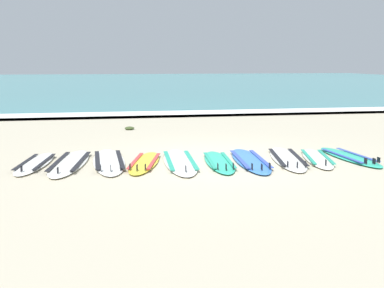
# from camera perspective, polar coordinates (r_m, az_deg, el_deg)

# --- Properties ---
(ground_plane) EXTENTS (80.00, 80.00, 0.00)m
(ground_plane) POSITION_cam_1_polar(r_m,az_deg,el_deg) (9.28, 3.44, -2.22)
(ground_plane) COLOR #B7AD93
(sea) EXTENTS (80.00, 60.00, 0.10)m
(sea) POSITION_cam_1_polar(r_m,az_deg,el_deg) (46.43, -7.22, 7.93)
(sea) COLOR teal
(sea) RESTS_ON ground
(wave_foam_strip) EXTENTS (80.00, 1.35, 0.11)m
(wave_foam_strip) POSITION_cam_1_polar(r_m,az_deg,el_deg) (17.26, -2.76, 3.87)
(wave_foam_strip) COLOR white
(wave_foam_strip) RESTS_ON ground
(surfboard_0) EXTENTS (0.77, 2.12, 0.18)m
(surfboard_0) POSITION_cam_1_polar(r_m,az_deg,el_deg) (9.44, -19.51, -2.36)
(surfboard_0) COLOR white
(surfboard_0) RESTS_ON ground
(surfboard_1) EXTENTS (0.92, 2.59, 0.18)m
(surfboard_1) POSITION_cam_1_polar(r_m,az_deg,el_deg) (9.29, -15.43, -2.33)
(surfboard_1) COLOR silver
(surfboard_1) RESTS_ON ground
(surfboard_2) EXTENTS (0.77, 2.58, 0.18)m
(surfboard_2) POSITION_cam_1_polar(r_m,az_deg,el_deg) (9.25, -10.64, -2.19)
(surfboard_2) COLOR white
(surfboard_2) RESTS_ON ground
(surfboard_3) EXTENTS (0.99, 2.16, 0.18)m
(surfboard_3) POSITION_cam_1_polar(r_m,az_deg,el_deg) (9.03, -6.12, -2.38)
(surfboard_3) COLOR yellow
(surfboard_3) RESTS_ON ground
(surfboard_4) EXTENTS (0.72, 2.56, 0.18)m
(surfboard_4) POSITION_cam_1_polar(r_m,az_deg,el_deg) (9.06, -1.56, -2.27)
(surfboard_4) COLOR white
(surfboard_4) RESTS_ON ground
(surfboard_5) EXTENTS (0.68, 2.16, 0.18)m
(surfboard_5) POSITION_cam_1_polar(r_m,az_deg,el_deg) (9.06, 3.49, -2.28)
(surfboard_5) COLOR #2DB793
(surfboard_5) RESTS_ON ground
(surfboard_6) EXTENTS (0.78, 2.49, 0.18)m
(surfboard_6) POSITION_cam_1_polar(r_m,az_deg,el_deg) (9.25, 7.47, -2.10)
(surfboard_6) COLOR #3875CC
(surfboard_6) RESTS_ON ground
(surfboard_7) EXTENTS (1.05, 2.53, 0.18)m
(surfboard_7) POSITION_cam_1_polar(r_m,az_deg,el_deg) (9.56, 12.14, -1.84)
(surfboard_7) COLOR white
(surfboard_7) RESTS_ON ground
(surfboard_8) EXTENTS (1.00, 2.13, 0.18)m
(surfboard_8) POSITION_cam_1_polar(r_m,az_deg,el_deg) (9.74, 15.78, -1.77)
(surfboard_8) COLOR silver
(surfboard_8) RESTS_ON ground
(surfboard_9) EXTENTS (0.70, 2.17, 0.18)m
(surfboard_9) POSITION_cam_1_polar(r_m,az_deg,el_deg) (10.10, 19.56, -1.56)
(surfboard_9) COLOR #2DB793
(surfboard_9) RESTS_ON ground
(seaweed_clump_near_shoreline) EXTENTS (0.29, 0.23, 0.10)m
(seaweed_clump_near_shoreline) POSITION_cam_1_polar(r_m,az_deg,el_deg) (13.68, -8.04, 2.03)
(seaweed_clump_near_shoreline) COLOR #384723
(seaweed_clump_near_shoreline) RESTS_ON ground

